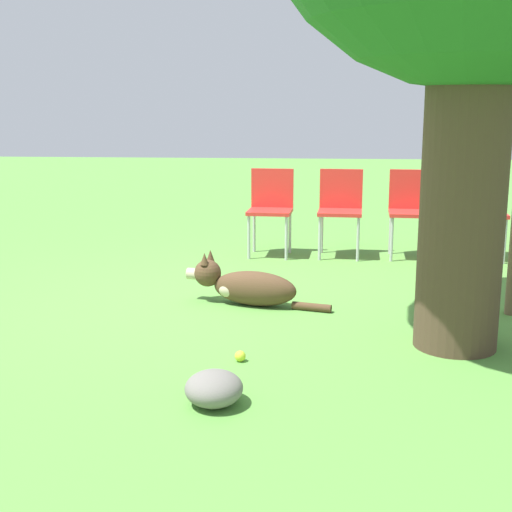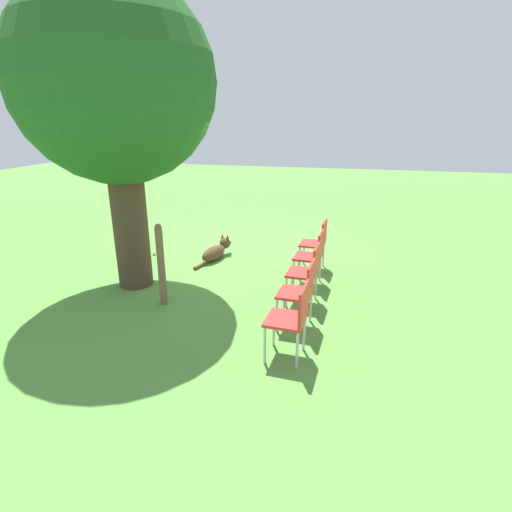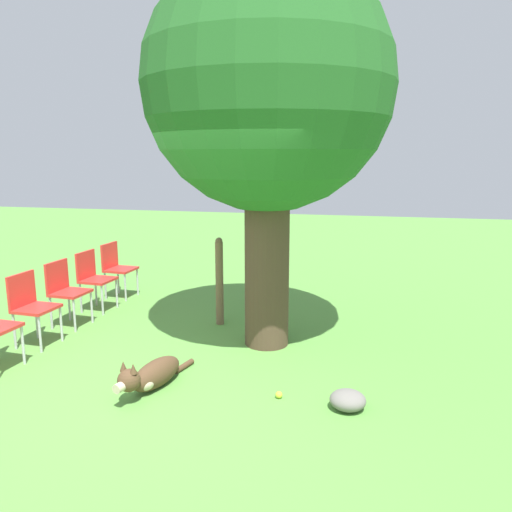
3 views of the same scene
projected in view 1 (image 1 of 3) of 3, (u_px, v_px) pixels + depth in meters
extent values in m
plane|color=#56933D|center=(260.00, 311.00, 5.43)|extent=(30.00, 30.00, 0.00)
cylinder|color=#4C3828|center=(465.00, 173.00, 4.41)|extent=(0.53, 0.53, 2.26)
ellipsoid|color=#513823|center=(255.00, 288.00, 5.55)|extent=(0.41, 0.72, 0.27)
ellipsoid|color=#C6B293|center=(233.00, 288.00, 5.62)|extent=(0.26, 0.28, 0.16)
sphere|color=#513823|center=(208.00, 273.00, 5.66)|extent=(0.26, 0.26, 0.22)
cylinder|color=#C6B293|center=(194.00, 274.00, 5.71)|extent=(0.11, 0.12, 0.09)
cone|color=#513823|center=(204.00, 259.00, 5.58)|extent=(0.07, 0.07, 0.10)
cone|color=#513823|center=(210.00, 256.00, 5.69)|extent=(0.07, 0.07, 0.10)
cylinder|color=#513823|center=(312.00, 307.00, 5.43)|extent=(0.14, 0.31, 0.06)
cube|color=red|center=(270.00, 212.00, 7.28)|extent=(0.45, 0.47, 0.04)
cube|color=red|center=(272.00, 188.00, 7.42)|extent=(0.06, 0.44, 0.40)
cylinder|color=#B7B7BC|center=(286.00, 238.00, 7.13)|extent=(0.03, 0.03, 0.44)
cylinder|color=#B7B7BC|center=(249.00, 237.00, 7.19)|extent=(0.03, 0.03, 0.44)
cylinder|color=#B7B7BC|center=(290.00, 232.00, 7.48)|extent=(0.03, 0.03, 0.44)
cylinder|color=#B7B7BC|center=(254.00, 231.00, 7.53)|extent=(0.03, 0.03, 0.44)
cube|color=red|center=(340.00, 212.00, 7.23)|extent=(0.45, 0.47, 0.04)
cube|color=red|center=(341.00, 189.00, 7.37)|extent=(0.06, 0.44, 0.40)
cylinder|color=#B7B7BC|center=(358.00, 239.00, 7.08)|extent=(0.03, 0.03, 0.44)
cylinder|color=#B7B7BC|center=(320.00, 238.00, 7.13)|extent=(0.03, 0.03, 0.44)
cylinder|color=#B7B7BC|center=(358.00, 233.00, 7.43)|extent=(0.03, 0.03, 0.44)
cylinder|color=#B7B7BC|center=(322.00, 232.00, 7.48)|extent=(0.03, 0.03, 0.44)
cube|color=red|center=(411.00, 213.00, 7.17)|extent=(0.45, 0.47, 0.04)
cube|color=red|center=(411.00, 189.00, 7.32)|extent=(0.06, 0.44, 0.40)
cylinder|color=#B7B7BC|center=(431.00, 240.00, 7.02)|extent=(0.03, 0.03, 0.44)
cylinder|color=#B7B7BC|center=(392.00, 239.00, 7.08)|extent=(0.03, 0.03, 0.44)
cylinder|color=#B7B7BC|center=(428.00, 234.00, 7.37)|extent=(0.03, 0.03, 0.44)
cylinder|color=#B7B7BC|center=(390.00, 233.00, 7.43)|extent=(0.03, 0.03, 0.44)
cube|color=red|center=(483.00, 214.00, 7.12)|extent=(0.45, 0.47, 0.04)
cube|color=red|center=(482.00, 190.00, 7.26)|extent=(0.06, 0.44, 0.40)
cylinder|color=#B7B7BC|center=(505.00, 242.00, 6.97)|extent=(0.03, 0.03, 0.44)
cylinder|color=#B7B7BC|center=(465.00, 240.00, 7.03)|extent=(0.03, 0.03, 0.44)
cylinder|color=#B7B7BC|center=(498.00, 235.00, 7.32)|extent=(0.03, 0.03, 0.44)
cylinder|color=#B7B7BC|center=(460.00, 234.00, 7.37)|extent=(0.03, 0.03, 0.44)
sphere|color=#CCE033|center=(240.00, 356.00, 4.37)|extent=(0.07, 0.07, 0.07)
ellipsoid|color=slate|center=(214.00, 388.00, 3.73)|extent=(0.33, 0.31, 0.18)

